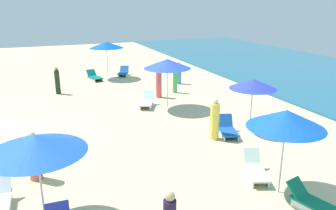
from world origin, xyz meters
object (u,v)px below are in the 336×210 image
lounge_chair_0_1 (123,72)px  umbrella_4 (167,64)px  beachgoer_1 (215,121)px  lounge_chair_2_0 (227,129)px  lounge_chair_4_0 (147,102)px  beachgoer_6 (34,158)px  umbrella_1 (36,144)px  beachgoer_3 (179,74)px  lounge_chair_3_0 (314,203)px  beachgoer_4 (175,81)px  beachgoer_0 (57,81)px  lounge_chair_0_0 (94,77)px  beachgoer_5 (159,84)px  umbrella_3 (286,119)px  lounge_chair_3_1 (255,170)px  umbrella_0 (106,45)px  umbrella_2 (253,84)px

lounge_chair_0_1 → umbrella_4: umbrella_4 is taller
beachgoer_1 → lounge_chair_2_0: bearing=14.1°
lounge_chair_4_0 → beachgoer_6: size_ratio=0.95×
umbrella_1 → beachgoer_3: (-12.63, 9.19, -1.50)m
umbrella_1 → lounge_chair_3_0: (2.16, 6.74, -1.94)m
lounge_chair_4_0 → beachgoer_4: 3.33m
umbrella_4 → beachgoer_4: umbrella_4 is taller
beachgoer_0 → beachgoer_1: (9.70, 5.35, 0.03)m
lounge_chair_0_0 → beachgoer_6: bearing=-121.9°
beachgoer_1 → beachgoer_6: 6.91m
lounge_chair_3_0 → beachgoer_4: 12.82m
beachgoer_1 → beachgoer_5: bearing=90.8°
beachgoer_0 → beachgoer_4: size_ratio=1.05×
lounge_chair_3_0 → lounge_chair_4_0: 10.67m
umbrella_3 → lounge_chair_3_1: 2.30m
umbrella_0 → beachgoer_5: size_ratio=1.52×
beachgoer_0 → beachgoer_5: bearing=-81.8°
umbrella_3 → lounge_chair_0_0: bearing=-171.7°
beachgoer_4 → umbrella_2: bearing=-51.1°
lounge_chair_0_0 → lounge_chair_3_0: bearing=-95.9°
lounge_chair_4_0 → beachgoer_5: bearing=78.5°
umbrella_4 → beachgoer_4: 3.60m
umbrella_0 → lounge_chair_0_0: umbrella_0 is taller
umbrella_3 → beachgoer_5: (-11.00, 0.27, -1.48)m
lounge_chair_3_0 → beachgoer_0: size_ratio=1.01×
beachgoer_5 → lounge_chair_4_0: bearing=-139.5°
lounge_chair_2_0 → beachgoer_0: beachgoer_0 is taller
lounge_chair_3_1 → beachgoer_0: bearing=132.4°
lounge_chair_0_1 → beachgoer_6: bearing=-90.2°
umbrella_2 → lounge_chair_3_0: (5.73, -1.94, -1.82)m
lounge_chair_3_1 → lounge_chair_0_0: bearing=119.5°
lounge_chair_2_0 → beachgoer_0: 11.32m
umbrella_4 → beachgoer_0: size_ratio=1.61×
lounge_chair_0_1 → lounge_chair_2_0: bearing=-60.7°
lounge_chair_0_1 → beachgoer_5: (6.57, 0.42, 0.57)m
umbrella_0 → beachgoer_1: 13.11m
lounge_chair_3_0 → umbrella_1: bearing=147.7°
beachgoer_3 → beachgoer_0: bearing=9.6°
lounge_chair_0_1 → beachgoer_3: size_ratio=0.96×
lounge_chair_3_0 → lounge_chair_3_1: (-2.16, -0.33, -0.00)m
beachgoer_3 → beachgoer_5: (2.66, -2.41, 0.13)m
lounge_chair_0_1 → lounge_chair_3_0: bearing=-64.2°
lounge_chair_0_0 → umbrella_1: 16.46m
beachgoer_1 → beachgoer_4: (-7.34, 1.35, -0.07)m
lounge_chair_3_0 → beachgoer_6: bearing=131.6°
lounge_chair_0_0 → beachgoer_4: (5.24, 4.01, 0.48)m
umbrella_0 → umbrella_4: 8.45m
lounge_chair_0_1 → beachgoer_0: bearing=-119.8°
umbrella_3 → lounge_chair_3_0: (1.12, 0.23, -2.05)m
umbrella_1 → umbrella_2: bearing=112.4°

